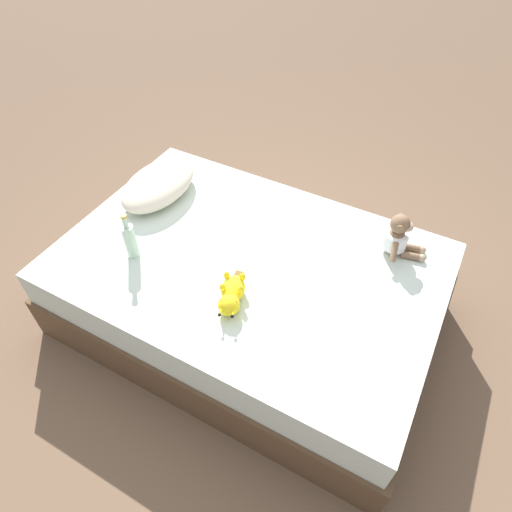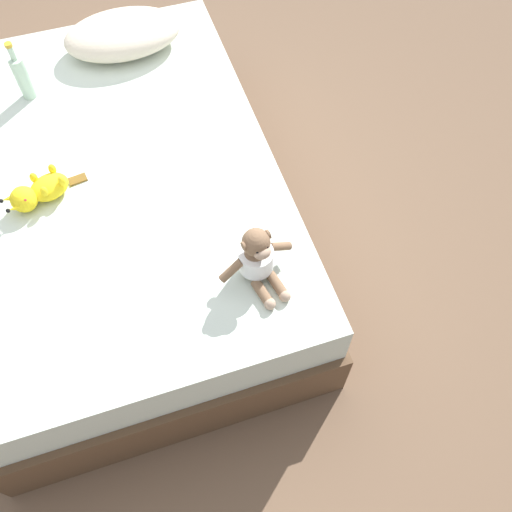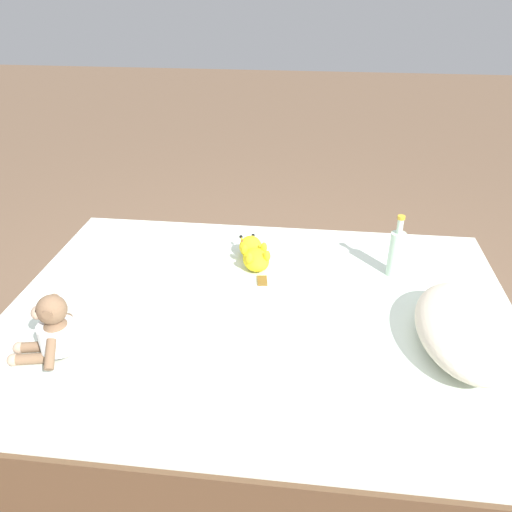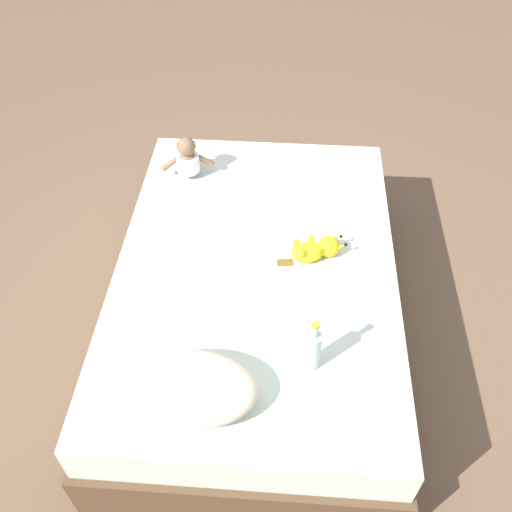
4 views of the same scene
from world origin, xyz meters
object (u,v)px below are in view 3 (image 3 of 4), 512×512
plush_monkey (54,332)px  pillow (466,329)px  plush_yellow_creature (254,254)px  bed (261,350)px  glass_bottle (396,252)px

plush_monkey → pillow: bearing=98.6°
plush_monkey → plush_yellow_creature: plush_monkey is taller
bed → glass_bottle: (-0.25, 0.53, 0.36)m
plush_monkey → glass_bottle: (-0.66, 1.16, 0.01)m
bed → pillow: 0.80m
pillow → glass_bottle: (-0.46, -0.18, 0.03)m
plush_monkey → glass_bottle: glass_bottle is taller
bed → glass_bottle: bearing=115.7°
bed → pillow: bearing=73.9°
pillow → glass_bottle: bearing=-158.6°
plush_yellow_creature → glass_bottle: glass_bottle is taller
pillow → glass_bottle: glass_bottle is taller
pillow → plush_yellow_creature: (-0.48, -0.77, -0.03)m
pillow → plush_yellow_creature: size_ratio=1.66×
pillow → plush_monkey: size_ratio=1.86×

